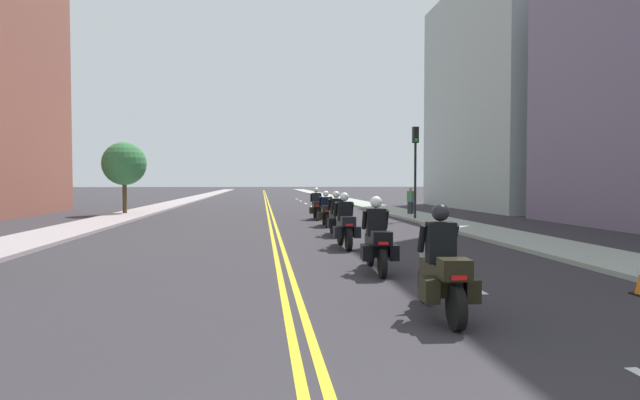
{
  "coord_description": "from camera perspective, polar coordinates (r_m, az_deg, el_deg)",
  "views": [
    {
      "loc": [
        -0.49,
        -1.85,
        1.98
      ],
      "look_at": [
        1.81,
        18.68,
        1.23
      ],
      "focal_mm": 29.26,
      "sensor_mm": 36.0,
      "label": 1
    }
  ],
  "objects": [
    {
      "name": "centreline_yellow_outer",
      "position": [
        49.89,
        -5.69,
        -0.21
      ],
      "size": [
        0.12,
        132.0,
        0.01
      ],
      "primitive_type": "cube",
      "color": "yellow",
      "rests_on": "ground"
    },
    {
      "name": "motorcycle_0",
      "position": [
        7.81,
        13.21,
        -7.73
      ],
      "size": [
        0.78,
        2.18,
        1.65
      ],
      "rotation": [
        0.0,
        0.0,
        -0.06
      ],
      "color": "black",
      "rests_on": "ground"
    },
    {
      "name": "motorcycle_5",
      "position": [
        26.79,
        -0.41,
        -0.73
      ],
      "size": [
        0.76,
        2.14,
        1.65
      ],
      "rotation": [
        0.0,
        0.0,
        -0.01
      ],
      "color": "black",
      "rests_on": "ground"
    },
    {
      "name": "ground_plane",
      "position": [
        49.89,
        -5.83,
        -0.21
      ],
      "size": [
        264.0,
        264.0,
        0.0
      ],
      "primitive_type": "plane",
      "color": "#2E2B30"
    },
    {
      "name": "building_right_1",
      "position": [
        40.83,
        20.67,
        10.52
      ],
      "size": [
        8.71,
        15.77,
        16.14
      ],
      "color": "#A6B4B2",
      "rests_on": "ground"
    },
    {
      "name": "sidewalk_left",
      "position": [
        50.44,
        -14.93,
        -0.18
      ],
      "size": [
        2.42,
        144.0,
        0.12
      ],
      "primitive_type": "cube",
      "color": "#9C9092",
      "rests_on": "ground"
    },
    {
      "name": "pedestrian_1",
      "position": [
        30.18,
        9.88,
        -0.1
      ],
      "size": [
        0.39,
        0.49,
        1.65
      ],
      "rotation": [
        0.0,
        0.0,
        5.26
      ],
      "color": "#262C34",
      "rests_on": "ground"
    },
    {
      "name": "sidewalk_right",
      "position": [
        50.6,
        3.24,
        -0.11
      ],
      "size": [
        2.42,
        144.0,
        0.12
      ],
      "primitive_type": "cube",
      "color": "#9BA597",
      "rests_on": "ground"
    },
    {
      "name": "motorcycle_4",
      "position": [
        22.77,
        0.65,
        -1.32
      ],
      "size": [
        0.77,
        2.08,
        1.56
      ],
      "rotation": [
        0.0,
        0.0,
        -0.03
      ],
      "color": "black",
      "rests_on": "ground"
    },
    {
      "name": "street_tree_1",
      "position": [
        32.51,
        -20.62,
        3.72
      ],
      "size": [
        2.51,
        2.51,
        4.26
      ],
      "color": "#4A3921",
      "rests_on": "ground"
    },
    {
      "name": "centreline_yellow_inner",
      "position": [
        49.89,
        -5.97,
        -0.21
      ],
      "size": [
        0.12,
        132.0,
        0.01
      ],
      "primitive_type": "cube",
      "color": "yellow",
      "rests_on": "ground"
    },
    {
      "name": "motorcycle_3",
      "position": [
        18.87,
        1.84,
        -1.96
      ],
      "size": [
        0.78,
        2.11,
        1.62
      ],
      "rotation": [
        0.0,
        0.0,
        0.05
      ],
      "color": "black",
      "rests_on": "ground"
    },
    {
      "name": "traffic_light_near",
      "position": [
        26.58,
        10.39,
        4.74
      ],
      "size": [
        0.28,
        0.38,
        4.69
      ],
      "color": "black",
      "rests_on": "ground"
    },
    {
      "name": "lane_dashes_white",
      "position": [
        31.15,
        0.76,
        -1.56
      ],
      "size": [
        0.14,
        56.4,
        0.01
      ],
      "color": "silver",
      "rests_on": "ground"
    },
    {
      "name": "motorcycle_2",
      "position": [
        15.37,
        2.75,
        -2.84
      ],
      "size": [
        0.76,
        2.14,
        1.64
      ],
      "rotation": [
        0.0,
        0.0,
        0.01
      ],
      "color": "black",
      "rests_on": "ground"
    },
    {
      "name": "motorcycle_1",
      "position": [
        11.36,
        6.24,
        -4.57
      ],
      "size": [
        0.78,
        2.22,
        1.65
      ],
      "rotation": [
        0.0,
        0.0,
        -0.05
      ],
      "color": "black",
      "rests_on": "ground"
    }
  ]
}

